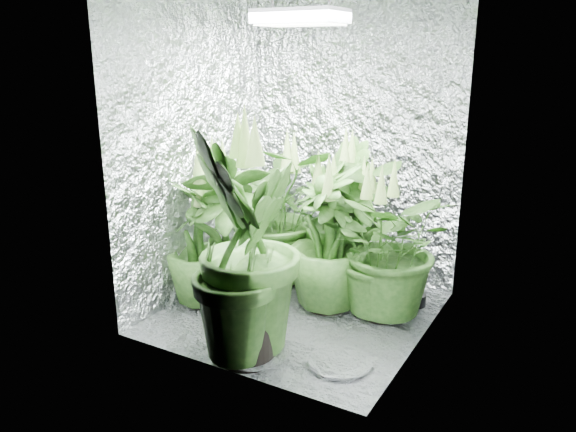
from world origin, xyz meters
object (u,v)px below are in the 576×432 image
at_px(plant_e, 384,246).
at_px(plant_g, 245,249).
at_px(plant_h, 328,239).
at_px(circulation_fan, 412,283).
at_px(plant_a, 280,213).
at_px(plant_c, 336,216).
at_px(plant_d, 200,244).
at_px(plant_f, 227,234).
at_px(grow_lamp, 300,17).
at_px(plant_b, 355,236).

xyz_separation_m(plant_e, plant_g, (-0.46, -0.85, 0.16)).
height_order(plant_h, circulation_fan, plant_h).
xyz_separation_m(plant_a, plant_e, (0.86, -0.19, -0.04)).
distance_m(plant_c, plant_h, 0.38).
height_order(plant_a, circulation_fan, plant_a).
bearing_deg(plant_g, plant_c, 90.99).
bearing_deg(plant_h, plant_a, 155.14).
xyz_separation_m(plant_d, plant_e, (1.13, 0.40, 0.06)).
height_order(plant_f, plant_g, plant_g).
bearing_deg(plant_d, plant_h, 24.93).
height_order(plant_c, plant_g, plant_g).
bearing_deg(plant_f, plant_g, -45.31).
distance_m(plant_a, plant_e, 0.88).
distance_m(plant_e, circulation_fan, 0.44).
xyz_separation_m(grow_lamp, plant_h, (0.12, 0.17, -1.35)).
relative_size(plant_c, circulation_fan, 3.15).
bearing_deg(plant_g, grow_lamp, 92.56).
distance_m(plant_c, plant_e, 0.57).
relative_size(plant_c, plant_d, 1.25).
relative_size(plant_c, plant_h, 1.09).
bearing_deg(plant_f, plant_h, 33.12).
height_order(plant_e, circulation_fan, plant_e).
relative_size(plant_b, plant_f, 0.87).
xyz_separation_m(plant_e, plant_f, (-0.91, -0.40, 0.04)).
height_order(plant_b, plant_g, plant_g).
bearing_deg(plant_c, grow_lamp, -90.90).
bearing_deg(plant_d, grow_lamp, 16.28).
bearing_deg(plant_e, plant_b, 146.90).
relative_size(plant_a, plant_e, 1.14).
bearing_deg(plant_h, circulation_fan, 33.96).
bearing_deg(circulation_fan, plant_a, -174.61).
height_order(plant_a, plant_f, plant_f).
bearing_deg(plant_d, plant_f, 0.08).
bearing_deg(plant_f, circulation_fan, 33.52).
bearing_deg(plant_g, plant_e, 61.83).
bearing_deg(plant_a, plant_g, -68.77).
bearing_deg(grow_lamp, plant_h, 53.65).
height_order(plant_a, plant_g, plant_g).
bearing_deg(plant_c, plant_g, -89.01).
xyz_separation_m(plant_a, plant_b, (0.59, -0.01, -0.07)).
bearing_deg(plant_h, plant_b, 67.59).
height_order(grow_lamp, circulation_fan, grow_lamp).
bearing_deg(plant_h, plant_f, -146.88).
distance_m(plant_h, circulation_fan, 0.66).
relative_size(grow_lamp, plant_b, 0.51).
height_order(grow_lamp, plant_f, grow_lamp).
height_order(plant_b, plant_c, plant_c).
xyz_separation_m(plant_f, circulation_fan, (1.02, 0.67, -0.37)).
distance_m(grow_lamp, plant_h, 1.36).
relative_size(plant_e, circulation_fan, 2.91).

